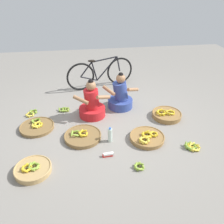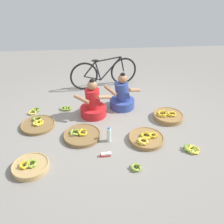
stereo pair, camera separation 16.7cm
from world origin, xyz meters
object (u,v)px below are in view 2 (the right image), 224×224
(loose_bananas_front_right, at_px, (191,149))
(banana_basket_mid_left, at_px, (82,135))
(banana_basket_back_left, at_px, (168,116))
(water_bottle, at_px, (109,135))
(bicycle_leaning, at_px, (104,73))
(loose_bananas_mid_right, at_px, (34,111))
(packet_carton_stack, at_px, (106,154))
(banana_basket_back_right, at_px, (146,138))
(banana_basket_near_vendor, at_px, (30,166))
(banana_basket_front_center, at_px, (38,124))
(vendor_woman_front, at_px, (93,104))
(vendor_woman_behind, at_px, (122,97))
(loose_bananas_back_center, at_px, (66,108))
(loose_bananas_near_bicycle, at_px, (136,167))

(loose_bananas_front_right, bearing_deg, banana_basket_mid_left, 163.50)
(banana_basket_mid_left, height_order, banana_basket_back_left, banana_basket_back_left)
(water_bottle, bearing_deg, bicycle_leaning, 88.19)
(loose_bananas_mid_right, distance_m, packet_carton_stack, 2.01)
(banana_basket_back_right, height_order, water_bottle, water_bottle)
(banana_basket_near_vendor, distance_m, banana_basket_front_center, 1.11)
(vendor_woman_front, bearing_deg, vendor_woman_behind, 23.16)
(banana_basket_back_left, height_order, loose_bananas_back_center, banana_basket_back_left)
(water_bottle, bearing_deg, loose_bananas_back_center, 125.32)
(bicycle_leaning, distance_m, loose_bananas_mid_right, 1.92)
(vendor_woman_front, height_order, banana_basket_back_left, vendor_woman_front)
(banana_basket_mid_left, relative_size, banana_basket_near_vendor, 1.21)
(banana_basket_back_right, relative_size, banana_basket_back_left, 1.03)
(banana_basket_back_right, bearing_deg, water_bottle, 175.67)
(banana_basket_back_right, relative_size, loose_bananas_mid_right, 1.99)
(loose_bananas_mid_right, distance_m, loose_bananas_near_bicycle, 2.53)
(banana_basket_back_right, bearing_deg, banana_basket_mid_left, 169.50)
(bicycle_leaning, bearing_deg, banana_basket_back_right, -76.00)
(banana_basket_near_vendor, distance_m, loose_bananas_back_center, 1.72)
(packet_carton_stack, bearing_deg, vendor_woman_behind, 73.11)
(banana_basket_near_vendor, distance_m, loose_bananas_mid_right, 1.66)
(vendor_woman_front, distance_m, vendor_woman_behind, 0.67)
(packet_carton_stack, bearing_deg, loose_bananas_front_right, -0.01)
(banana_basket_mid_left, distance_m, loose_bananas_mid_right, 1.37)
(banana_basket_mid_left, height_order, loose_bananas_back_center, banana_basket_mid_left)
(banana_basket_mid_left, relative_size, loose_bananas_front_right, 2.35)
(packet_carton_stack, bearing_deg, loose_bananas_mid_right, 133.20)
(loose_bananas_near_bicycle, bearing_deg, loose_bananas_front_right, 18.29)
(banana_basket_mid_left, bearing_deg, banana_basket_back_right, -10.50)
(loose_bananas_near_bicycle, bearing_deg, loose_bananas_mid_right, 135.17)
(loose_bananas_front_right, xyz_separation_m, packet_carton_stack, (-1.38, 0.00, -0.00))
(banana_basket_back_left, bearing_deg, banana_basket_back_right, -131.92)
(vendor_woman_front, xyz_separation_m, banana_basket_back_right, (0.87, -0.92, -0.20))
(water_bottle, bearing_deg, banana_basket_back_right, -4.33)
(banana_basket_back_right, bearing_deg, loose_bananas_mid_right, 151.28)
(bicycle_leaning, relative_size, water_bottle, 5.99)
(banana_basket_back_left, xyz_separation_m, banana_basket_near_vendor, (-2.40, -1.14, -0.00))
(vendor_woman_front, height_order, banana_basket_mid_left, vendor_woman_front)
(loose_bananas_near_bicycle, height_order, water_bottle, water_bottle)
(vendor_woman_front, xyz_separation_m, bicycle_leaning, (0.31, 1.34, 0.11))
(banana_basket_near_vendor, height_order, loose_bananas_back_center, banana_basket_near_vendor)
(banana_basket_mid_left, relative_size, packet_carton_stack, 3.61)
(banana_basket_back_right, distance_m, banana_basket_front_center, 2.01)
(loose_bananas_mid_right, xyz_separation_m, water_bottle, (1.46, -1.10, 0.10))
(bicycle_leaning, distance_m, banana_basket_front_center, 2.15)
(vendor_woman_behind, relative_size, banana_basket_back_left, 1.34)
(banana_basket_mid_left, distance_m, banana_basket_front_center, 0.92)
(banana_basket_back_right, distance_m, loose_bananas_mid_right, 2.38)
(vendor_woman_behind, height_order, banana_basket_near_vendor, vendor_woman_behind)
(bicycle_leaning, height_order, banana_basket_back_left, bicycle_leaning)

